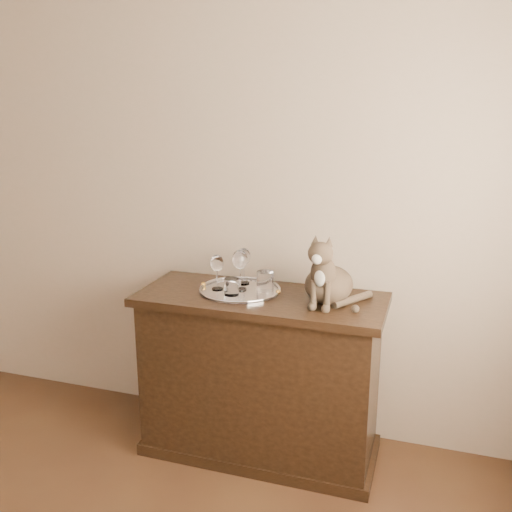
{
  "coord_description": "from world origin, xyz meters",
  "views": [
    {
      "loc": [
        1.39,
        -0.54,
        1.75
      ],
      "look_at": [
        0.57,
        1.95,
        1.04
      ],
      "focal_mm": 40.0,
      "sensor_mm": 36.0,
      "label": 1
    }
  ],
  "objects_px": {
    "wine_glass_b": "(244,266)",
    "wine_glass_d": "(240,270)",
    "tumbler_b": "(231,287)",
    "cat": "(329,267)",
    "tumbler_c": "(265,281)",
    "sideboard": "(260,376)",
    "wine_glass_c": "(217,272)",
    "tray": "(240,291)"
  },
  "relations": [
    {
      "from": "cat",
      "to": "tumbler_b",
      "type": "bearing_deg",
      "value": -163.99
    },
    {
      "from": "sideboard",
      "to": "wine_glass_c",
      "type": "height_order",
      "value": "wine_glass_c"
    },
    {
      "from": "wine_glass_d",
      "to": "tumbler_b",
      "type": "xyz_separation_m",
      "value": [
        -0.01,
        -0.09,
        -0.06
      ]
    },
    {
      "from": "wine_glass_b",
      "to": "wine_glass_c",
      "type": "distance_m",
      "value": 0.16
    },
    {
      "from": "tray",
      "to": "wine_glass_d",
      "type": "distance_m",
      "value": 0.11
    },
    {
      "from": "tray",
      "to": "sideboard",
      "type": "bearing_deg",
      "value": -12.2
    },
    {
      "from": "tray",
      "to": "wine_glass_d",
      "type": "height_order",
      "value": "wine_glass_d"
    },
    {
      "from": "wine_glass_b",
      "to": "tumbler_c",
      "type": "bearing_deg",
      "value": -27.62
    },
    {
      "from": "sideboard",
      "to": "tumbler_c",
      "type": "distance_m",
      "value": 0.48
    },
    {
      "from": "sideboard",
      "to": "cat",
      "type": "distance_m",
      "value": 0.68
    },
    {
      "from": "wine_glass_d",
      "to": "tumbler_b",
      "type": "height_order",
      "value": "wine_glass_d"
    },
    {
      "from": "sideboard",
      "to": "tumbler_c",
      "type": "relative_size",
      "value": 12.71
    },
    {
      "from": "tumbler_b",
      "to": "cat",
      "type": "distance_m",
      "value": 0.48
    },
    {
      "from": "sideboard",
      "to": "tumbler_c",
      "type": "xyz_separation_m",
      "value": [
        0.0,
        0.06,
        0.48
      ]
    },
    {
      "from": "wine_glass_d",
      "to": "tumbler_c",
      "type": "bearing_deg",
      "value": 13.37
    },
    {
      "from": "sideboard",
      "to": "wine_glass_b",
      "type": "height_order",
      "value": "wine_glass_b"
    },
    {
      "from": "wine_glass_d",
      "to": "cat",
      "type": "bearing_deg",
      "value": -2.66
    },
    {
      "from": "wine_glass_b",
      "to": "cat",
      "type": "relative_size",
      "value": 0.54
    },
    {
      "from": "tumbler_b",
      "to": "cat",
      "type": "height_order",
      "value": "cat"
    },
    {
      "from": "tray",
      "to": "wine_glass_b",
      "type": "height_order",
      "value": "wine_glass_b"
    },
    {
      "from": "sideboard",
      "to": "wine_glass_b",
      "type": "relative_size",
      "value": 6.47
    },
    {
      "from": "wine_glass_b",
      "to": "wine_glass_c",
      "type": "bearing_deg",
      "value": -125.72
    },
    {
      "from": "wine_glass_d",
      "to": "tumbler_c",
      "type": "distance_m",
      "value": 0.13
    },
    {
      "from": "cat",
      "to": "tray",
      "type": "bearing_deg",
      "value": -174.03
    },
    {
      "from": "tumbler_c",
      "to": "cat",
      "type": "bearing_deg",
      "value": -8.62
    },
    {
      "from": "sideboard",
      "to": "tray",
      "type": "distance_m",
      "value": 0.44
    },
    {
      "from": "tray",
      "to": "wine_glass_b",
      "type": "xyz_separation_m",
      "value": [
        -0.02,
        0.11,
        0.1
      ]
    },
    {
      "from": "sideboard",
      "to": "wine_glass_d",
      "type": "height_order",
      "value": "wine_glass_d"
    },
    {
      "from": "wine_glass_b",
      "to": "tumbler_c",
      "type": "height_order",
      "value": "wine_glass_b"
    },
    {
      "from": "tumbler_b",
      "to": "tumbler_c",
      "type": "height_order",
      "value": "tumbler_c"
    },
    {
      "from": "wine_glass_b",
      "to": "cat",
      "type": "xyz_separation_m",
      "value": [
        0.46,
        -0.12,
        0.07
      ]
    },
    {
      "from": "tumbler_c",
      "to": "tray",
      "type": "bearing_deg",
      "value": -162.25
    },
    {
      "from": "wine_glass_b",
      "to": "wine_glass_d",
      "type": "height_order",
      "value": "wine_glass_d"
    },
    {
      "from": "tumbler_b",
      "to": "tumbler_c",
      "type": "relative_size",
      "value": 0.86
    },
    {
      "from": "wine_glass_d",
      "to": "wine_glass_b",
      "type": "bearing_deg",
      "value": 99.09
    },
    {
      "from": "sideboard",
      "to": "tumbler_b",
      "type": "height_order",
      "value": "tumbler_b"
    },
    {
      "from": "wine_glass_b",
      "to": "tumbler_b",
      "type": "relative_size",
      "value": 2.27
    },
    {
      "from": "wine_glass_d",
      "to": "tumbler_c",
      "type": "xyz_separation_m",
      "value": [
        0.12,
        0.03,
        -0.05
      ]
    },
    {
      "from": "wine_glass_b",
      "to": "tumbler_c",
      "type": "relative_size",
      "value": 1.96
    },
    {
      "from": "wine_glass_d",
      "to": "cat",
      "type": "height_order",
      "value": "cat"
    },
    {
      "from": "tumbler_c",
      "to": "wine_glass_d",
      "type": "bearing_deg",
      "value": -166.63
    },
    {
      "from": "tumbler_c",
      "to": "cat",
      "type": "height_order",
      "value": "cat"
    }
  ]
}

